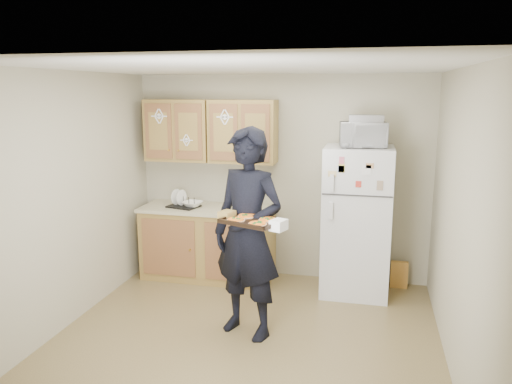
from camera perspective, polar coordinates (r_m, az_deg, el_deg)
floor at (r=4.90m, az=-1.28°, el=-16.60°), size 3.60×3.60×0.00m
ceiling at (r=4.32m, az=-1.44°, el=14.06°), size 3.60×3.60×0.00m
wall_back at (r=6.17m, az=2.85°, el=1.64°), size 3.60×0.04×2.50m
wall_front at (r=2.82m, az=-10.73°, el=-10.75°), size 3.60×0.04×2.50m
wall_left at (r=5.19m, az=-20.98°, el=-1.02°), size 0.04×3.60×2.50m
wall_right at (r=4.37m, az=22.19°, el=-3.38°), size 0.04×3.60×2.50m
refrigerator at (r=5.80m, az=11.43°, el=-3.27°), size 0.75×0.70×1.70m
base_cabinet at (r=6.27m, az=-5.47°, el=-5.95°), size 1.60×0.60×0.86m
countertop at (r=6.15m, az=-5.55°, el=-1.95°), size 1.64×0.64×0.04m
upper_cab_left at (r=6.27m, az=-8.81°, el=6.98°), size 0.80×0.33×0.75m
upper_cab_right at (r=6.01m, az=-1.49°, el=6.92°), size 0.80×0.33×0.75m
cereal_box at (r=6.24m, az=16.03°, el=-9.06°), size 0.20×0.07×0.32m
person at (r=4.67m, az=-0.93°, el=-4.81°), size 0.85×0.70×1.99m
baking_tray at (r=4.33m, az=-0.48°, el=-3.39°), size 0.58×0.50×0.04m
pizza_front_left at (r=4.32m, az=-2.32°, el=-3.17°), size 0.16×0.16×0.02m
pizza_front_right at (r=4.20m, az=0.17°, el=-3.61°), size 0.16×0.16×0.02m
pizza_back_left at (r=4.45m, az=-1.09°, el=-2.74°), size 0.16×0.16×0.02m
pizza_back_right at (r=4.33m, az=1.36°, el=-3.15°), size 0.16×0.16×0.02m
microwave at (r=5.58m, az=12.11°, el=6.42°), size 0.53×0.40×0.27m
foil_pan at (r=5.60m, az=12.46°, el=8.22°), size 0.38×0.27×0.08m
dish_rack at (r=6.18m, az=-8.30°, el=-1.07°), size 0.41×0.35×0.14m
bowl at (r=6.15m, az=-7.26°, el=-1.35°), size 0.28×0.28×0.06m
soap_bottle at (r=5.91m, az=-2.06°, el=-1.25°), size 0.10×0.10×0.20m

